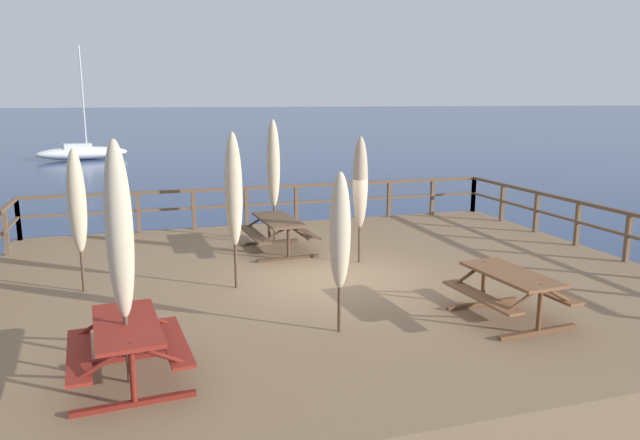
# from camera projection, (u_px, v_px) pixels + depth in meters

# --- Properties ---
(ground_plane) EXTENTS (600.00, 600.00, 0.00)m
(ground_plane) POSITION_uv_depth(u_px,v_px,m) (332.00, 312.00, 11.79)
(ground_plane) COLOR navy
(wooden_deck) EXTENTS (13.14, 11.01, 0.70)m
(wooden_deck) POSITION_uv_depth(u_px,v_px,m) (332.00, 295.00, 11.72)
(wooden_deck) COLOR #846647
(wooden_deck) RESTS_ON ground
(railing_waterside_far) EXTENTS (12.94, 0.10, 1.09)m
(railing_waterside_far) POSITION_uv_depth(u_px,v_px,m) (271.00, 198.00, 16.51)
(railing_waterside_far) COLOR brown
(railing_waterside_far) RESTS_ON wooden_deck
(railing_side_right) EXTENTS (0.10, 10.81, 1.09)m
(railing_side_right) POSITION_uv_depth(u_px,v_px,m) (602.00, 222.00, 13.38)
(railing_side_right) COLOR brown
(railing_side_right) RESTS_ON wooden_deck
(picnic_table_mid_right) EXTENTS (1.52, 1.77, 0.78)m
(picnic_table_mid_right) POSITION_uv_depth(u_px,v_px,m) (127.00, 340.00, 7.28)
(picnic_table_mid_right) COLOR maroon
(picnic_table_mid_right) RESTS_ON wooden_deck
(picnic_table_back_right) EXTENTS (1.52, 1.80, 0.78)m
(picnic_table_back_right) POSITION_uv_depth(u_px,v_px,m) (510.00, 286.00, 9.38)
(picnic_table_back_right) COLOR brown
(picnic_table_back_right) RESTS_ON wooden_deck
(picnic_table_mid_centre) EXTENTS (1.49, 1.99, 0.78)m
(picnic_table_mid_centre) POSITION_uv_depth(u_px,v_px,m) (278.00, 227.00, 13.59)
(picnic_table_mid_centre) COLOR brown
(picnic_table_mid_centre) RESTS_ON wooden_deck
(patio_umbrella_tall_back_right) EXTENTS (0.32, 0.32, 3.01)m
(patio_umbrella_tall_back_right) POSITION_uv_depth(u_px,v_px,m) (119.00, 232.00, 6.98)
(patio_umbrella_tall_back_right) COLOR #4C3828
(patio_umbrella_tall_back_right) RESTS_ON wooden_deck
(patio_umbrella_short_back) EXTENTS (0.32, 0.32, 2.69)m
(patio_umbrella_short_back) POSITION_uv_depth(u_px,v_px,m) (360.00, 183.00, 12.43)
(patio_umbrella_short_back) COLOR #4C3828
(patio_umbrella_short_back) RESTS_ON wooden_deck
(patio_umbrella_short_mid) EXTENTS (0.32, 0.32, 2.44)m
(patio_umbrella_short_mid) POSITION_uv_depth(u_px,v_px,m) (340.00, 232.00, 8.66)
(patio_umbrella_short_mid) COLOR #4C3828
(patio_umbrella_short_mid) RESTS_ON wooden_deck
(patio_umbrella_tall_mid_right) EXTENTS (0.32, 0.32, 2.61)m
(patio_umbrella_tall_mid_right) POSITION_uv_depth(u_px,v_px,m) (77.00, 202.00, 10.50)
(patio_umbrella_tall_mid_right) COLOR #4C3828
(patio_umbrella_tall_mid_right) RESTS_ON wooden_deck
(patio_umbrella_short_front) EXTENTS (0.32, 0.32, 2.88)m
(patio_umbrella_short_front) POSITION_uv_depth(u_px,v_px,m) (234.00, 190.00, 10.68)
(patio_umbrella_short_front) COLOR #4C3828
(patio_umbrella_short_front) RESTS_ON wooden_deck
(patio_umbrella_tall_mid_left) EXTENTS (0.32, 0.32, 2.97)m
(patio_umbrella_tall_mid_left) POSITION_uv_depth(u_px,v_px,m) (273.00, 164.00, 14.45)
(patio_umbrella_tall_mid_left) COLOR #4C3828
(patio_umbrella_tall_mid_left) RESTS_ON wooden_deck
(sailboat_distant) EXTENTS (6.21, 2.75, 7.72)m
(sailboat_distant) POSITION_uv_depth(u_px,v_px,m) (82.00, 152.00, 41.22)
(sailboat_distant) COLOR white
(sailboat_distant) RESTS_ON ground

